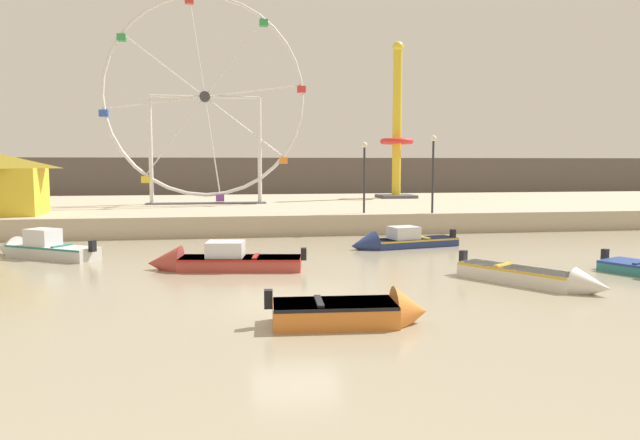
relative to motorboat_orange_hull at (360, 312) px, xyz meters
name	(u,v)px	position (x,y,z in m)	size (l,w,h in m)	color
ground_plane	(296,301)	(-1.25, 2.54, -0.30)	(240.00, 240.00, 0.00)	gray
quay_promenade	(255,210)	(-1.25, 27.76, 0.25)	(110.00, 21.51, 1.10)	#B7A88E
distant_town_skyline	(246,179)	(-1.25, 47.38, 1.90)	(140.00, 3.00, 4.40)	#564C47
motorboat_orange_hull	(360,312)	(0.00, 0.00, 0.00)	(3.96, 1.53, 1.25)	orange
motorboat_faded_red	(214,261)	(-3.64, 7.84, 0.02)	(5.81, 2.18, 1.45)	#B24238
motorboat_white_red_stripe	(538,277)	(6.52, 3.42, -0.03)	(3.54, 4.61, 1.07)	silver
motorboat_navy_blue	(395,242)	(4.41, 12.16, -0.02)	(5.46, 2.42, 1.38)	navy
motorboat_pale_grey	(39,248)	(-10.82, 11.87, 0.07)	(4.99, 3.73, 1.47)	silver
ferris_wheel_white_frame	(205,100)	(-4.53, 27.00, 7.77)	(13.59, 1.20, 13.87)	silver
drop_tower_yellow_tower	(397,137)	(10.18, 31.71, 5.65)	(2.80, 2.80, 12.22)	gold
promenade_lamp_near	(433,163)	(8.07, 17.47, 3.56)	(0.32, 0.32, 4.27)	#2D2D33
promenade_lamp_far	(364,167)	(4.36, 18.15, 3.36)	(0.32, 0.32, 3.91)	#2D2D33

